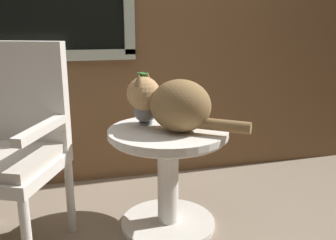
{
  "coord_description": "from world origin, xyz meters",
  "views": [
    {
      "loc": [
        -0.2,
        -1.69,
        1.11
      ],
      "look_at": [
        0.27,
        0.12,
        0.62
      ],
      "focal_mm": 39.37,
      "sensor_mm": 36.0,
      "label": 1
    }
  ],
  "objects_px": {
    "cat": "(174,104)",
    "pewter_vase_with_ivy": "(145,108)",
    "wicker_side_table": "(168,162)",
    "wicker_chair": "(8,141)"
  },
  "relations": [
    {
      "from": "wicker_side_table",
      "to": "pewter_vase_with_ivy",
      "type": "bearing_deg",
      "value": 127.27
    },
    {
      "from": "cat",
      "to": "pewter_vase_with_ivy",
      "type": "bearing_deg",
      "value": 127.56
    },
    {
      "from": "cat",
      "to": "pewter_vase_with_ivy",
      "type": "relative_size",
      "value": 1.98
    },
    {
      "from": "wicker_chair",
      "to": "wicker_side_table",
      "type": "bearing_deg",
      "value": -2.77
    },
    {
      "from": "pewter_vase_with_ivy",
      "to": "cat",
      "type": "bearing_deg",
      "value": -52.44
    },
    {
      "from": "cat",
      "to": "pewter_vase_with_ivy",
      "type": "height_order",
      "value": "cat"
    },
    {
      "from": "wicker_side_table",
      "to": "pewter_vase_with_ivy",
      "type": "distance_m",
      "value": 0.32
    },
    {
      "from": "cat",
      "to": "pewter_vase_with_ivy",
      "type": "xyz_separation_m",
      "value": [
        -0.12,
        0.16,
        -0.05
      ]
    },
    {
      "from": "wicker_side_table",
      "to": "wicker_chair",
      "type": "height_order",
      "value": "wicker_chair"
    },
    {
      "from": "wicker_side_table",
      "to": "pewter_vase_with_ivy",
      "type": "xyz_separation_m",
      "value": [
        -0.1,
        0.13,
        0.28
      ]
    }
  ]
}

